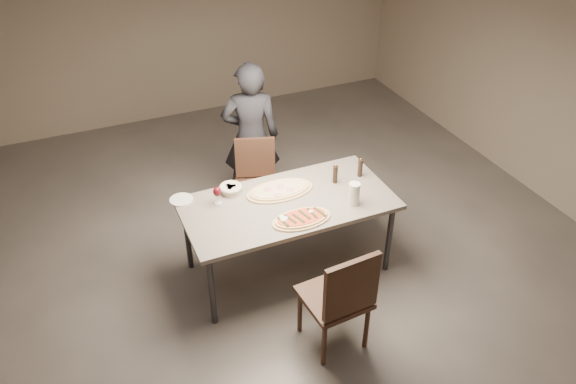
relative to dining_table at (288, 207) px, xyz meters
name	(u,v)px	position (x,y,z in m)	size (l,w,h in m)	color
room	(288,134)	(0.00, 0.00, 0.71)	(7.00, 7.00, 7.00)	#59524D
dining_table	(288,207)	(0.00, 0.00, 0.00)	(1.80, 0.90, 0.75)	slate
zucchini_pizza	(301,218)	(0.00, -0.28, 0.07)	(0.51, 0.28, 0.05)	tan
ham_pizza	(280,190)	(0.00, 0.17, 0.07)	(0.61, 0.34, 0.04)	tan
bread_basket	(231,188)	(-0.40, 0.33, 0.10)	(0.20, 0.20, 0.07)	beige
oil_dish	(294,189)	(0.11, 0.14, 0.07)	(0.14, 0.14, 0.02)	white
pepper_mill_left	(360,168)	(0.76, 0.11, 0.15)	(0.05, 0.05, 0.19)	black
pepper_mill_right	(335,174)	(0.50, 0.11, 0.15)	(0.05, 0.05, 0.19)	black
carafe	(354,194)	(0.50, -0.25, 0.16)	(0.10, 0.10, 0.20)	silver
wine_glass	(217,192)	(-0.55, 0.21, 0.17)	(0.07, 0.07, 0.16)	silver
side_plate	(181,200)	(-0.83, 0.38, 0.06)	(0.20, 0.20, 0.01)	white
chair_near	(341,296)	(0.00, -1.00, -0.14)	(0.50, 0.50, 0.98)	#41281B
chair_far	(256,177)	(0.02, 0.84, -0.20)	(0.52, 0.52, 0.87)	#41281B
diner	(251,137)	(0.08, 1.12, 0.10)	(0.58, 0.38, 1.58)	black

